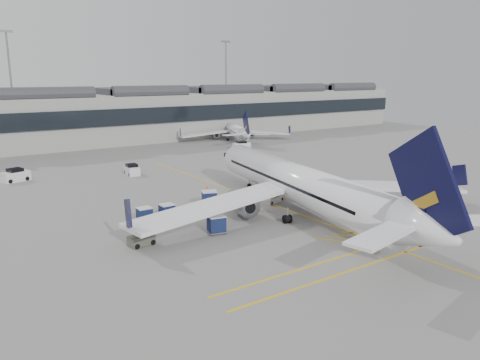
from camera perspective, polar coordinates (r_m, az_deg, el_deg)
ground at (r=46.40m, az=-0.71°, el=-6.70°), size 220.00×220.00×0.00m
terminal at (r=111.35m, az=-22.05°, el=7.00°), size 200.00×20.45×12.40m
light_masts at (r=124.42m, az=-24.63°, el=11.15°), size 113.00×0.60×25.45m
apron_markings at (r=59.73m, az=1.88°, el=-2.26°), size 0.25×60.00×0.01m
airliner_main at (r=52.37m, az=7.43°, el=-0.59°), size 39.95×44.05×11.82m
airliner_far at (r=114.08m, az=-0.73°, el=6.11°), size 25.66×28.39×7.96m
belt_loader at (r=58.10m, az=3.95°, el=-2.21°), size 4.25×2.52×1.69m
baggage_cart_a at (r=55.85m, az=-3.76°, el=-2.24°), size 2.29×2.11×1.94m
baggage_cart_b at (r=51.70m, az=-8.90°, el=-3.76°), size 1.62×1.35×1.68m
baggage_cart_c at (r=46.58m, az=-2.89°, el=-5.36°), size 2.01×1.77×1.84m
baggage_cart_d at (r=50.90m, az=-11.57°, el=-4.15°), size 1.59×1.32×1.66m
ramp_agent_a at (r=54.78m, az=1.53°, el=-2.56°), size 0.87×0.79×2.00m
ramp_agent_b at (r=52.56m, az=0.86°, el=-3.42°), size 0.96×0.85×1.65m
pushback_tug at (r=44.44m, az=-11.94°, el=-7.10°), size 2.45×1.68×1.28m
safety_cone_nose at (r=64.88m, az=-4.02°, el=-0.85°), size 0.37×0.37×0.51m
safety_cone_engine at (r=59.42m, az=5.39°, el=-2.14°), size 0.36×0.36×0.50m
service_van_left at (r=76.70m, az=-25.69°, el=0.50°), size 4.19×2.95×1.95m
service_van_mid at (r=75.65m, az=-13.04°, el=1.21°), size 1.98×3.51×1.73m
service_van_right at (r=98.97m, az=0.18°, el=4.22°), size 3.85×2.44×1.84m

